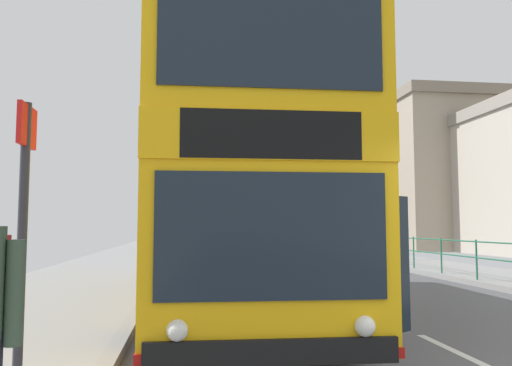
# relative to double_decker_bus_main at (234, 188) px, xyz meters

# --- Properties ---
(double_decker_bus_main) EXTENTS (3.21, 11.10, 4.54)m
(double_decker_bus_main) POSITION_rel_double_decker_bus_main_xyz_m (0.00, 0.00, 0.00)
(double_decker_bus_main) COLOR #F4B20F
(double_decker_bus_main) RESTS_ON ground
(background_bus_far_lane) EXTENTS (2.76, 9.61, 3.10)m
(background_bus_far_lane) POSITION_rel_double_decker_bus_main_xyz_m (5.34, 23.03, -0.68)
(background_bus_far_lane) COLOR navy
(background_bus_far_lane) RESTS_ON ground
(pedestrian_railing_far_kerb) EXTENTS (0.05, 23.84, 1.10)m
(pedestrian_railing_far_kerb) POSITION_rel_double_decker_bus_main_xyz_m (6.97, 7.02, -1.50)
(pedestrian_railing_far_kerb) COLOR #236B4C
(pedestrian_railing_far_kerb) RESTS_ON ground
(bus_stop_sign_near) EXTENTS (0.08, 0.44, 2.53)m
(bus_stop_sign_near) POSITION_rel_double_decker_bus_main_xyz_m (-2.31, -5.65, -0.67)
(bus_stop_sign_near) COLOR #2D2D33
(bus_stop_sign_near) RESTS_ON ground
(street_lamp_far_side) EXTENTS (0.28, 0.60, 8.03)m
(street_lamp_far_side) POSITION_rel_double_decker_bus_main_xyz_m (7.37, 11.84, 2.40)
(street_lamp_far_side) COLOR #38383D
(street_lamp_far_side) RESTS_ON ground
(bare_tree_far_00) EXTENTS (2.34, 2.30, 6.73)m
(bare_tree_far_00) POSITION_rel_double_decker_bus_main_xyz_m (7.99, 33.53, 1.26)
(bare_tree_far_00) COLOR #423328
(bare_tree_far_00) RESTS_ON ground
(background_building_00) EXTENTS (10.38, 15.02, 7.87)m
(background_building_00) POSITION_rel_double_decker_bus_main_xyz_m (19.04, 38.41, 1.59)
(background_building_00) COLOR #B2A899
(background_building_00) RESTS_ON ground
(background_building_02) EXTENTS (8.88, 14.09, 10.68)m
(background_building_02) POSITION_rel_double_decker_bus_main_xyz_m (17.21, 26.46, 2.99)
(background_building_02) COLOR gray
(background_building_02) RESTS_ON ground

